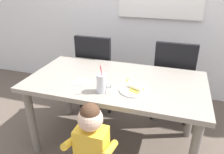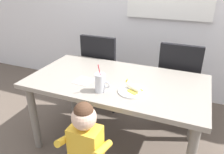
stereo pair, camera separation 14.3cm
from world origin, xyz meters
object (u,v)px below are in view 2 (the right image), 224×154
peeled_banana (133,88)px  paper_napkin (84,81)px  toddler_standing (85,141)px  dining_table (117,89)px  milk_cup (100,84)px  dining_chair_left (103,68)px  dining_chair_right (178,79)px  snack_plate (132,91)px

peeled_banana → paper_napkin: 0.46m
toddler_standing → dining_table: bearing=90.7°
dining_table → milk_cup: bearing=-99.8°
toddler_standing → dining_chair_left: bearing=109.4°
dining_chair_left → dining_chair_right: size_ratio=1.00×
toddler_standing → milk_cup: bearing=97.9°
dining_table → milk_cup: (-0.04, -0.25, 0.16)m
dining_table → milk_cup: 0.30m
toddler_standing → paper_napkin: 0.58m
dining_table → paper_napkin: (-0.26, -0.14, 0.10)m
milk_cup → paper_napkin: size_ratio=1.65×
dining_table → peeled_banana: 0.28m
dining_table → peeled_banana: size_ratio=9.25×
milk_cup → snack_plate: bearing=19.4°
dining_chair_right → paper_napkin: dining_chair_right is taller
dining_table → dining_chair_left: bearing=124.9°
dining_table → toddler_standing: 0.62m
dining_table → paper_napkin: bearing=-151.3°
snack_plate → dining_chair_left: bearing=129.0°
dining_chair_right → paper_napkin: size_ratio=6.40×
toddler_standing → paper_napkin: bearing=119.5°
snack_plate → paper_napkin: (-0.46, 0.02, -0.00)m
dining_chair_left → milk_cup: (0.38, -0.85, 0.25)m
peeled_banana → dining_chair_right: bearing=70.0°
dining_table → milk_cup: milk_cup is taller
dining_chair_left → paper_napkin: (0.16, -0.74, 0.19)m
dining_chair_left → toddler_standing: 1.28m
dining_chair_left → milk_cup: bearing=113.9°
toddler_standing → peeled_banana: toddler_standing is taller
dining_chair_left → toddler_standing: dining_chair_left is taller
dining_chair_left → dining_chair_right: bearing=-178.1°
dining_chair_right → toddler_standing: dining_chair_right is taller
toddler_standing → milk_cup: size_ratio=3.39×
milk_cup → peeled_banana: milk_cup is taller
dining_chair_left → dining_chair_right: (0.90, 0.03, 0.00)m
dining_table → peeled_banana: peeled_banana is taller
dining_chair_left → peeled_banana: (0.62, -0.75, 0.22)m
dining_chair_right → milk_cup: bearing=59.0°
dining_chair_right → milk_cup: milk_cup is taller
dining_chair_left → peeled_banana: bearing=129.5°
dining_chair_right → toddler_standing: (-0.48, -1.24, -0.02)m
peeled_banana → paper_napkin: size_ratio=1.13×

